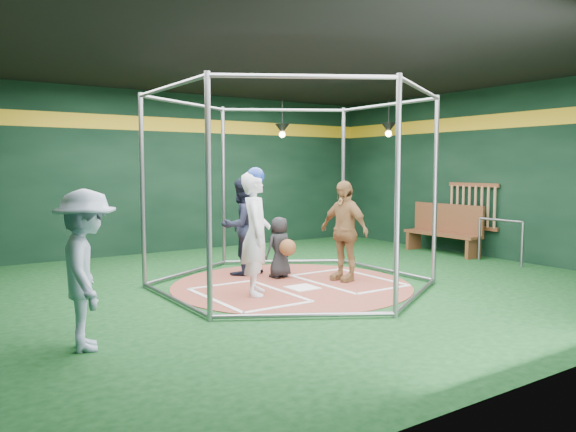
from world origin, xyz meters
TOP-DOWN VIEW (x-y plane):
  - room_shell at (0.00, 0.01)m, footprint 10.10×9.10m
  - clay_disc at (0.00, 0.00)m, footprint 3.80×3.80m
  - home_plate at (0.00, -0.30)m, footprint 0.43×0.43m
  - batter_box_left at (-0.95, -0.25)m, footprint 1.17×1.77m
  - batter_box_right at (0.95, -0.25)m, footprint 1.17×1.77m
  - batting_cage at (-0.00, -0.00)m, footprint 4.05×4.67m
  - bat_rack at (4.93, 0.40)m, footprint 0.07×1.25m
  - pendant_lamp_near at (2.20, 3.60)m, footprint 0.34×0.34m
  - pendant_lamp_far at (4.00, 2.00)m, footprint 0.34×0.34m
  - batter_figure at (-0.82, -0.27)m, footprint 0.71×0.78m
  - visitor_leopard at (0.92, -0.18)m, footprint 0.55×1.01m
  - catcher_figure at (0.17, 0.58)m, footprint 0.53×0.58m
  - umpire at (-0.22, 1.20)m, footprint 0.91×0.77m
  - bystander_blue at (-3.50, -1.39)m, footprint 0.83×1.17m
  - dugout_bench at (4.63, 0.88)m, footprint 0.43×1.84m
  - steel_railing at (4.55, -0.56)m, footprint 0.05×1.01m

SIDE VIEW (x-z plane):
  - clay_disc at x=0.00m, z-range 0.00..0.01m
  - batter_box_left at x=-0.95m, z-range 0.01..0.02m
  - batter_box_right at x=0.95m, z-range 0.01..0.02m
  - home_plate at x=0.00m, z-range 0.01..0.02m
  - catcher_figure at x=0.17m, z-range 0.01..1.04m
  - dugout_bench at x=4.63m, z-range 0.01..1.09m
  - steel_railing at x=4.55m, z-range 0.14..1.01m
  - bystander_blue at x=-3.50m, z-range 0.00..1.65m
  - visitor_leopard at x=0.92m, z-range 0.01..1.65m
  - umpire at x=-0.22m, z-range 0.01..1.69m
  - batter_figure at x=-0.82m, z-range 0.01..1.86m
  - bat_rack at x=4.93m, z-range 0.56..1.54m
  - batting_cage at x=0.00m, z-range 0.00..3.00m
  - room_shell at x=0.00m, z-range -0.01..3.52m
  - pendant_lamp_near at x=2.20m, z-range 2.29..3.19m
  - pendant_lamp_far at x=4.00m, z-range 2.29..3.19m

